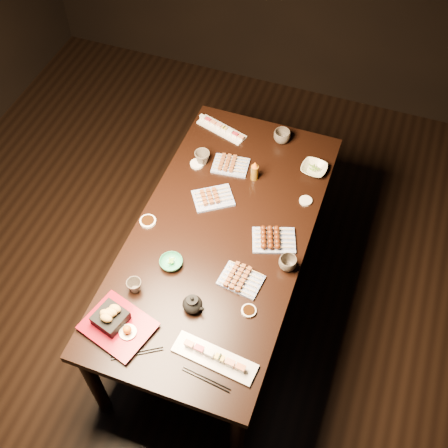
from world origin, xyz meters
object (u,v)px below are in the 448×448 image
Objects in this scene: yakitori_plate_center at (213,196)px; yakitori_plate_left at (231,163)px; sushi_platter_far at (222,128)px; edamame_bowl_green at (171,263)px; teacup_far_right at (282,136)px; condiment_bottle at (255,171)px; teacup_near_left at (134,286)px; edamame_bowl_cream at (314,169)px; sushi_platter_near at (215,356)px; teacup_far_left at (202,158)px; tempura_tray at (117,322)px; teacup_mid_right at (288,263)px; teapot at (192,303)px; yakitori_plate_right at (241,278)px; dining_table at (221,271)px.

yakitori_plate_center is 1.06× the size of yakitori_plate_left.
sushi_platter_far reaches higher than edamame_bowl_green.
edamame_bowl_green is 1.07m from teacup_far_right.
teacup_near_left is at bearing -110.09° from condiment_bottle.
sushi_platter_far is 0.63m from edamame_bowl_cream.
sushi_platter_near is 3.96× the size of teacup_far_right.
tempura_tray is at bearing -89.45° from teacup_far_left.
teacup_far_left is (-0.66, 0.52, 0.00)m from teacup_mid_right.
edamame_bowl_green is at bearing 92.77° from tempura_tray.
edamame_bowl_green is 1.01m from edamame_bowl_cream.
tempura_tray reaches higher than teapot.
yakitori_plate_right and yakitori_plate_left have the same top height.
teacup_mid_right is at bearing -71.78° from teacup_far_right.
edamame_bowl_cream is at bearing 60.66° from dining_table.
teacup_mid_right is at bearing 79.32° from sushi_platter_near.
teapot is (0.02, -0.46, 0.42)m from dining_table.
teacup_mid_right is at bearing -64.07° from yakitori_plate_center.
teacup_near_left is 0.77m from teacup_mid_right.
tempura_tray is at bearing -104.43° from yakitori_plate_left.
teacup_far_left reaches higher than dining_table.
teacup_far_right is at bearing 101.81° from yakitori_plate_right.
yakitori_plate_right is 2.31× the size of teacup_far_left.
teapot reaches higher than edamame_bowl_cream.
edamame_bowl_cream is at bearing -34.75° from teacup_far_right.
yakitori_plate_left is at bearing 98.28° from tempura_tray.
teacup_mid_right is at bearing -11.02° from dining_table.
edamame_bowl_cream is at bearing 93.13° from teacup_mid_right.
tempura_tray is (-0.48, -0.01, 0.03)m from sushi_platter_near.
teapot reaches higher than teacup_far_right.
sushi_platter_near is 1.11m from condiment_bottle.
sushi_platter_far is at bearing 128.60° from teacup_mid_right.
sushi_platter_far is 1.50× the size of yakitori_plate_center.
edamame_bowl_green is (-0.05, -0.47, -0.01)m from yakitori_plate_center.
tempura_tray reaches higher than teacup_far_left.
tempura_tray is at bearing -103.09° from edamame_bowl_green.
condiment_bottle reaches higher than dining_table.
edamame_bowl_cream is (0.61, -0.13, -0.00)m from sushi_platter_far.
yakitori_plate_left is at bearing 137.33° from sushi_platter_far.
teacup_far_left reaches higher than teacup_far_right.
edamame_bowl_green is (-0.17, -0.27, 0.39)m from dining_table.
teacup_far_left is 0.89× the size of teacup_far_right.
yakitori_plate_left is 0.95m from teacup_near_left.
teacup_near_left is (-0.49, 0.20, 0.01)m from sushi_platter_near.
teapot is (0.14, -0.93, 0.02)m from yakitori_plate_left.
yakitori_plate_left is at bearing 132.10° from teacup_mid_right.
teacup_far_right is at bearing 75.00° from edamame_bowl_green.
yakitori_plate_right is 1.54× the size of condiment_bottle.
teapot is 0.87× the size of condiment_bottle.
dining_table is at bearing 113.68° from sushi_platter_near.
yakitori_plate_center is 0.61m from edamame_bowl_cream.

